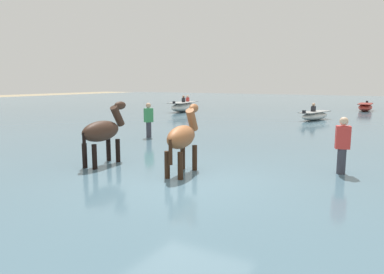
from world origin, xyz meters
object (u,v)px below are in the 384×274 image
boat_mid_channel (183,107)px  person_onlooker_left (149,122)px  person_wading_mid (342,149)px  horse_lead_dark_bay (103,132)px  horse_trailing_chestnut (183,138)px  boat_near_port (315,116)px  boat_far_offshore (365,107)px

boat_mid_channel → person_onlooker_left: (5.47, -11.31, 0.24)m
person_wading_mid → horse_lead_dark_bay: bearing=-159.0°
horse_lead_dark_bay → horse_trailing_chestnut: 2.32m
horse_lead_dark_bay → person_onlooker_left: bearing=112.9°
horse_lead_dark_bay → boat_near_port: (2.31, 14.40, -0.60)m
boat_far_offshore → person_onlooker_left: size_ratio=1.64×
horse_lead_dark_bay → person_wading_mid: (5.56, 2.14, -0.26)m
boat_mid_channel → boat_near_port: (9.61, -1.25, -0.10)m
person_wading_mid → person_onlooker_left: bearing=163.4°
boat_far_offshore → horse_trailing_chestnut: bearing=-94.6°
horse_lead_dark_bay → boat_far_offshore: (4.14, 23.05, -0.57)m
boat_far_offshore → boat_mid_channel: bearing=-147.1°
boat_far_offshore → boat_near_port: boat_near_port is taller
boat_near_port → person_onlooker_left: bearing=-112.4°
boat_mid_channel → horse_trailing_chestnut: bearing=-58.0°
horse_lead_dark_bay → boat_near_port: size_ratio=0.70×
boat_mid_channel → person_wading_mid: 18.65m
boat_far_offshore → boat_near_port: 8.84m
boat_near_port → person_wading_mid: person_wading_mid is taller
horse_trailing_chestnut → person_wading_mid: size_ratio=1.16×
horse_trailing_chestnut → boat_far_offshore: 22.88m
boat_far_offshore → person_wading_mid: person_wading_mid is taller
horse_trailing_chestnut → boat_far_offshore: bearing=85.4°
horse_trailing_chestnut → boat_near_port: size_ratio=0.69×
horse_lead_dark_bay → horse_trailing_chestnut: (2.31, 0.25, -0.01)m
boat_near_port → boat_far_offshore: bearing=78.1°
horse_trailing_chestnut → boat_near_port: 14.17m
boat_far_offshore → boat_near_port: bearing=-101.9°
person_onlooker_left → person_wading_mid: size_ratio=1.00×
horse_lead_dark_bay → person_wading_mid: 5.96m
person_onlooker_left → boat_mid_channel: bearing=115.8°
horse_trailing_chestnut → person_wading_mid: horse_trailing_chestnut is taller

